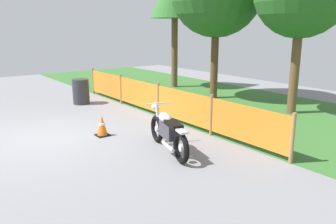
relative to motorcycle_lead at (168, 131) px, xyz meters
The scene contains 6 objects.
ground 3.24m from the motorcycle_lead, 143.96° to the right, with size 24.00×24.00×0.02m, color gray.
grass_verge 5.34m from the motorcycle_lead, 119.09° to the left, with size 24.00×6.15×0.01m, color #386B2D.
barrier_fence 3.03m from the motorcycle_lead, 148.69° to the left, with size 9.31×0.08×1.05m.
motorcycle_lead is the anchor object (origin of this frame).
traffic_cone 2.01m from the motorcycle_lead, 161.13° to the right, with size 0.32×0.32×0.53m.
spare_drum 5.75m from the motorcycle_lead, behind, with size 0.58×0.58×0.88m, color #2D2D33.
Camera 1 is at (8.28, -2.36, 2.67)m, focal length 36.49 mm.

